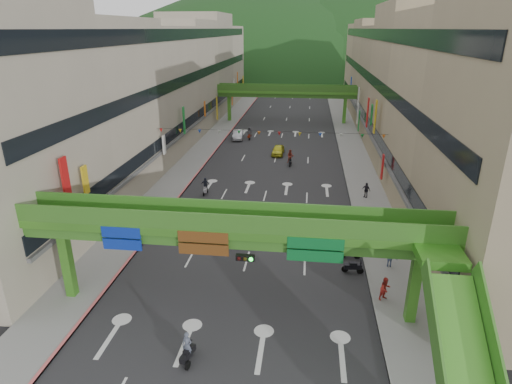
% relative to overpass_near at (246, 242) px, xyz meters
% --- Properties ---
extents(ground, '(320.00, 320.00, 0.00)m').
position_rel_overpass_near_xyz_m(ground, '(-0.93, -5.38, -5.21)').
color(ground, black).
rests_on(ground, ground).
extents(road_slab, '(18.00, 140.00, 0.02)m').
position_rel_overpass_near_xyz_m(road_slab, '(-0.93, 44.62, -5.20)').
color(road_slab, '#28282B').
rests_on(road_slab, ground).
extents(sidewalk_left, '(4.00, 140.00, 0.15)m').
position_rel_overpass_near_xyz_m(sidewalk_left, '(-11.93, 44.62, -5.13)').
color(sidewalk_left, gray).
rests_on(sidewalk_left, ground).
extents(sidewalk_right, '(4.00, 140.00, 0.15)m').
position_rel_overpass_near_xyz_m(sidewalk_right, '(10.07, 44.62, -5.13)').
color(sidewalk_right, gray).
rests_on(sidewalk_right, ground).
extents(curb_left, '(0.20, 140.00, 0.18)m').
position_rel_overpass_near_xyz_m(curb_left, '(-10.03, 44.62, -5.12)').
color(curb_left, '#CC5959').
rests_on(curb_left, ground).
extents(curb_right, '(0.20, 140.00, 0.18)m').
position_rel_overpass_near_xyz_m(curb_right, '(8.17, 44.62, -5.12)').
color(curb_right, gray).
rests_on(curb_right, ground).
extents(building_row_left, '(12.80, 95.00, 19.00)m').
position_rel_overpass_near_xyz_m(building_row_left, '(-19.86, 44.62, 4.25)').
color(building_row_left, '#9E937F').
rests_on(building_row_left, ground).
extents(building_row_right, '(12.80, 95.00, 19.00)m').
position_rel_overpass_near_xyz_m(building_row_right, '(18.00, 44.62, 4.25)').
color(building_row_right, gray).
rests_on(building_row_right, ground).
extents(overpass_near, '(28.00, 12.27, 7.10)m').
position_rel_overpass_near_xyz_m(overpass_near, '(0.00, 0.00, 0.00)').
color(overpass_near, '#4C9E2D').
rests_on(overpass_near, ground).
extents(overpass_far, '(28.00, 2.20, 7.10)m').
position_rel_overpass_near_xyz_m(overpass_far, '(-0.93, 59.62, 0.20)').
color(overpass_far, '#4C9E2D').
rests_on(overpass_far, ground).
extents(hill_left, '(168.00, 140.00, 112.00)m').
position_rel_overpass_near_xyz_m(hill_left, '(-15.93, 154.62, -5.21)').
color(hill_left, '#1C4419').
rests_on(hill_left, ground).
extents(hill_right, '(208.00, 176.00, 128.00)m').
position_rel_overpass_near_xyz_m(hill_right, '(24.07, 174.62, -5.21)').
color(hill_right, '#1C4419').
rests_on(hill_right, ground).
extents(bunting_string, '(26.00, 0.36, 0.47)m').
position_rel_overpass_near_xyz_m(bunting_string, '(-0.93, 24.62, 0.75)').
color(bunting_string, black).
rests_on(bunting_string, ground).
extents(scooter_rider_near, '(0.71, 1.58, 1.89)m').
position_rel_overpass_near_xyz_m(scooter_rider_near, '(-2.56, -4.38, -4.34)').
color(scooter_rider_near, black).
rests_on(scooter_rider_near, ground).
extents(scooter_rider_mid, '(0.92, 1.60, 2.16)m').
position_rel_overpass_near_xyz_m(scooter_rider_mid, '(1.24, 31.96, -4.08)').
color(scooter_rider_mid, black).
rests_on(scooter_rider_mid, ground).
extents(scooter_rider_left, '(0.97, 1.60, 1.91)m').
position_rel_overpass_near_xyz_m(scooter_rider_left, '(-7.43, 20.34, -4.26)').
color(scooter_rider_left, '#96959D').
rests_on(scooter_rider_left, ground).
extents(scooter_rider_far, '(0.89, 1.60, 2.05)m').
position_rel_overpass_near_xyz_m(scooter_rider_far, '(-6.02, 45.28, -4.17)').
color(scooter_rider_far, maroon).
rests_on(scooter_rider_far, ground).
extents(parked_scooter_row, '(1.60, 9.37, 1.08)m').
position_rel_overpass_near_xyz_m(parked_scooter_row, '(7.09, 10.31, -4.68)').
color(parked_scooter_row, black).
rests_on(parked_scooter_row, ground).
extents(car_silver, '(2.01, 4.62, 1.48)m').
position_rel_overpass_near_xyz_m(car_silver, '(-7.93, 45.35, -4.47)').
color(car_silver, '#B2B3BB').
rests_on(car_silver, ground).
extents(car_yellow, '(1.75, 4.02, 1.35)m').
position_rel_overpass_near_xyz_m(car_yellow, '(-0.74, 36.89, -4.53)').
color(car_yellow, gold).
rests_on(car_yellow, ground).
extents(pedestrian_red, '(0.99, 0.94, 1.61)m').
position_rel_overpass_near_xyz_m(pedestrian_red, '(8.87, 2.62, -4.40)').
color(pedestrian_red, red).
rests_on(pedestrian_red, ground).
extents(pedestrian_dark, '(1.00, 0.89, 1.63)m').
position_rel_overpass_near_xyz_m(pedestrian_dark, '(9.75, 21.18, -4.39)').
color(pedestrian_dark, black).
rests_on(pedestrian_dark, ground).
extents(pedestrian_blue, '(0.87, 0.62, 1.74)m').
position_rel_overpass_near_xyz_m(pedestrian_blue, '(9.88, 6.98, -4.34)').
color(pedestrian_blue, '#374263').
rests_on(pedestrian_blue, ground).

